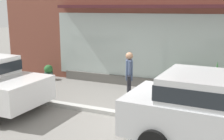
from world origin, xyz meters
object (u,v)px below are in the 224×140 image
(potted_plant_doorstep, at_px, (49,72))
(fire_hydrant, at_px, (153,96))
(potted_plant_trailing_edge, at_px, (216,82))
(potted_plant_corner_tall, at_px, (178,82))
(pedestrian_with_handbag, at_px, (129,75))

(potted_plant_doorstep, bearing_deg, fire_hydrant, -19.95)
(potted_plant_trailing_edge, bearing_deg, potted_plant_corner_tall, 175.89)
(pedestrian_with_handbag, distance_m, potted_plant_doorstep, 4.72)
(pedestrian_with_handbag, height_order, potted_plant_corner_tall, pedestrian_with_handbag)
(potted_plant_corner_tall, bearing_deg, pedestrian_with_handbag, -125.09)
(pedestrian_with_handbag, distance_m, potted_plant_trailing_edge, 2.92)
(potted_plant_trailing_edge, bearing_deg, potted_plant_doorstep, 178.52)
(fire_hydrant, distance_m, potted_plant_corner_tall, 1.82)
(potted_plant_trailing_edge, bearing_deg, pedestrian_with_handbag, -146.67)
(fire_hydrant, height_order, potted_plant_doorstep, fire_hydrant)
(fire_hydrant, height_order, potted_plant_corner_tall, fire_hydrant)
(fire_hydrant, height_order, pedestrian_with_handbag, pedestrian_with_handbag)
(potted_plant_trailing_edge, relative_size, potted_plant_corner_tall, 1.57)
(pedestrian_with_handbag, relative_size, potted_plant_doorstep, 2.69)
(potted_plant_doorstep, relative_size, potted_plant_corner_tall, 0.74)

